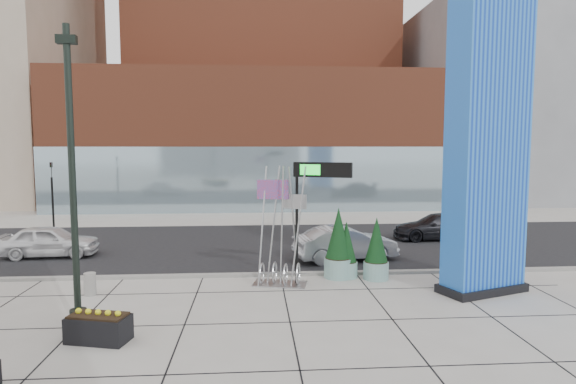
{
  "coord_description": "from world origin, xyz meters",
  "views": [
    {
      "loc": [
        -0.0,
        -14.36,
        5.05
      ],
      "look_at": [
        1.15,
        2.0,
        3.48
      ],
      "focal_mm": 30.0,
      "sensor_mm": 36.0,
      "label": 1
    }
  ],
  "objects": [
    {
      "name": "traffic_signal",
      "position": [
        -12.0,
        15.0,
        2.3
      ],
      "size": [
        0.15,
        0.18,
        4.1
      ],
      "color": "black",
      "rests_on": "ground"
    },
    {
      "name": "public_art_sculpture",
      "position": [
        0.93,
        2.79,
        1.15
      ],
      "size": [
        2.09,
        1.38,
        4.37
      ],
      "rotation": [
        0.0,
        0.0,
        -0.23
      ],
      "color": "#B6B7BB",
      "rests_on": "ground"
    },
    {
      "name": "curb_edge",
      "position": [
        0.0,
        4.0,
        0.06
      ],
      "size": [
        80.0,
        0.3,
        0.12
      ],
      "primitive_type": "cube",
      "color": "gray",
      "rests_on": "ground"
    },
    {
      "name": "car_dark_east",
      "position": [
        9.9,
        10.73,
        0.69
      ],
      "size": [
        4.77,
        1.97,
        1.38
      ],
      "primitive_type": "imported",
      "rotation": [
        0.0,
        0.0,
        -1.56
      ],
      "color": "black",
      "rests_on": "ground"
    },
    {
      "name": "overhead_street_sign",
      "position": [
        2.29,
        2.8,
        3.85
      ],
      "size": [
        2.01,
        1.01,
        4.48
      ],
      "rotation": [
        0.0,
        0.0,
        -0.41
      ],
      "color": "black",
      "rests_on": "ground"
    },
    {
      "name": "lamp_post",
      "position": [
        -4.93,
        -0.97,
        3.38
      ],
      "size": [
        0.53,
        0.45,
        8.26
      ],
      "rotation": [
        0.0,
        0.0,
        0.06
      ],
      "color": "black",
      "rests_on": "ground"
    },
    {
      "name": "car_white_west",
      "position": [
        -9.33,
        7.91,
        0.72
      ],
      "size": [
        4.34,
        1.95,
        1.45
      ],
      "primitive_type": "imported",
      "rotation": [
        0.0,
        0.0,
        1.63
      ],
      "color": "white",
      "rests_on": "ground"
    },
    {
      "name": "round_planter_east",
      "position": [
        4.6,
        3.28,
        1.13
      ],
      "size": [
        0.95,
        0.95,
        2.38
      ],
      "color": "#80ADA8",
      "rests_on": "ground"
    },
    {
      "name": "street_asphalt",
      "position": [
        0.0,
        10.0,
        0.01
      ],
      "size": [
        80.0,
        12.0,
        0.02
      ],
      "primitive_type": "cube",
      "color": "black",
      "rests_on": "ground"
    },
    {
      "name": "tower_glass_front",
      "position": [
        1.0,
        22.2,
        2.5
      ],
      "size": [
        34.0,
        0.6,
        5.0
      ],
      "primitive_type": "cube",
      "color": "#8CA5B2",
      "rests_on": "ground"
    },
    {
      "name": "tower_podium",
      "position": [
        1.0,
        27.0,
        5.5
      ],
      "size": [
        34.0,
        10.0,
        11.0
      ],
      "primitive_type": "cube",
      "color": "brown",
      "rests_on": "ground"
    },
    {
      "name": "blue_pylon",
      "position": [
        7.87,
        1.43,
        4.87
      ],
      "size": [
        3.3,
        2.3,
        10.09
      ],
      "rotation": [
        0.0,
        0.0,
        0.35
      ],
      "color": "#0C31B6",
      "rests_on": "ground"
    },
    {
      "name": "building_grey_parking",
      "position": [
        26.0,
        32.0,
        9.0
      ],
      "size": [
        20.0,
        18.0,
        18.0
      ],
      "primitive_type": "cube",
      "color": "slate",
      "rests_on": "ground"
    },
    {
      "name": "ground",
      "position": [
        0.0,
        0.0,
        0.0
      ],
      "size": [
        160.0,
        160.0,
        0.0
      ],
      "primitive_type": "plane",
      "color": "#9E9991",
      "rests_on": "ground"
    },
    {
      "name": "box_planter_north",
      "position": [
        -4.05,
        -2.0,
        0.39
      ],
      "size": [
        1.7,
        1.13,
        0.86
      ],
      "rotation": [
        0.0,
        0.0,
        -0.24
      ],
      "color": "black",
      "rests_on": "ground"
    },
    {
      "name": "car_silver_mid",
      "position": [
        3.99,
        6.31,
        0.75
      ],
      "size": [
        4.75,
        2.43,
        1.49
      ],
      "primitive_type": "imported",
      "rotation": [
        0.0,
        0.0,
        1.77
      ],
      "color": "#A1A2A8",
      "rests_on": "ground"
    },
    {
      "name": "concrete_bollard",
      "position": [
        -5.59,
        2.0,
        0.38
      ],
      "size": [
        0.39,
        0.39,
        0.77
      ],
      "primitive_type": "cylinder",
      "color": "gray",
      "rests_on": "ground"
    },
    {
      "name": "round_planter_west",
      "position": [
        3.51,
        3.6,
        1.03
      ],
      "size": [
        0.87,
        0.87,
        2.18
      ],
      "color": "#80ADA8",
      "rests_on": "ground"
    },
    {
      "name": "round_planter_mid",
      "position": [
        3.2,
        3.6,
        1.28
      ],
      "size": [
        1.09,
        1.09,
        2.71
      ],
      "color": "#80ADA8",
      "rests_on": "ground"
    }
  ]
}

